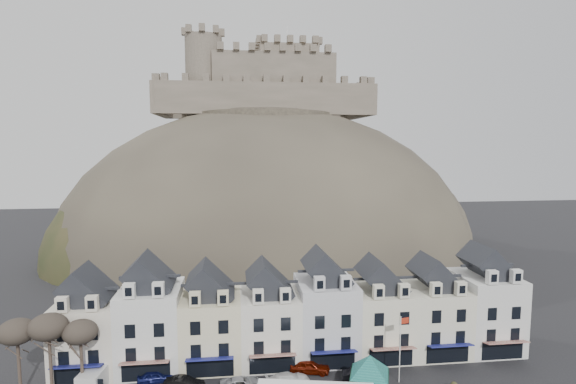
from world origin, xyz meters
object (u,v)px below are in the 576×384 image
Objects in this scene: flagpole at (401,345)px; white_van at (96,377)px; car_silver at (241,383)px; car_charcoal at (361,375)px; car_navy at (156,376)px; car_black at (184,384)px; car_white at (288,380)px; car_maroon at (310,366)px; bus_shelter at (370,365)px.

white_van is at bearing 175.08° from flagpole.
car_charcoal is (12.85, 0.00, 0.05)m from car_silver.
white_van reaches higher than car_silver.
car_black reaches higher than car_navy.
car_maroon is at bearing -62.28° from car_white.
bus_shelter reaches higher than car_charcoal.
car_black is 10.85m from car_white.
car_silver is (9.15, -2.50, -0.03)m from car_navy.
car_charcoal is at bearing 3.66° from white_van.
car_navy is 9.48m from car_silver.
car_charcoal is (22.00, -2.50, 0.02)m from car_navy.
bus_shelter is at bearing -110.81° from car_navy.
car_charcoal is at bearing -102.45° from car_maroon.
car_maroon is at bearing 8.94° from white_van.
flagpole is 32.34m from white_van.
car_black is 5.97m from car_silver.
car_navy is at bearing 92.79° from car_charcoal.
car_black is at bearing -172.53° from bus_shelter.
white_van is 15.29m from car_silver.
white_van is 1.26× the size of car_black.
white_van is 28.07m from car_charcoal.
car_white is at bearing 174.90° from bus_shelter.
flagpole reaches higher than white_van.
white_van is 22.79m from car_maroon.
car_white reaches higher than car_charcoal.
car_maroon is 1.09× the size of car_charcoal.
car_black is 0.88× the size of car_white.
car_black is (-18.60, 4.04, -2.97)m from bus_shelter.
flagpole is 26.52m from car_navy.
bus_shelter is 5.25m from flagpole.
bus_shelter is at bearing -111.40° from car_silver.
flagpole is 5.44m from car_charcoal.
white_van is at bearing 69.49° from car_white.
car_navy is 16.80m from car_maroon.
car_silver is (5.95, -0.45, -0.08)m from car_black.
car_black is at bearing 73.19° from car_white.
car_navy is 22.14m from car_charcoal.
car_black is 0.97× the size of car_silver.
car_maroon is (-4.99, 6.09, -2.91)m from bus_shelter.
car_white is at bearing 1.94° from white_van.
car_silver is at bearing 177.89° from flagpole.
car_white is (4.89, 0.00, 0.08)m from car_silver.
car_white is at bearing 145.37° from car_maroon.
car_white is 1.18× the size of car_charcoal.
car_navy is (-21.79, 6.09, -3.02)m from bus_shelter.
car_maroon reaches higher than car_navy.
car_white is (-7.75, 3.59, -2.97)m from bus_shelter.
car_navy is at bearing 11.50° from white_van.
car_black is at bearing 111.79° from car_maroon.
car_white is at bearing 99.28° from car_charcoal.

